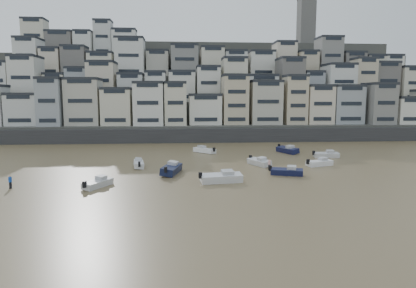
{
  "coord_description": "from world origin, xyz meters",
  "views": [
    {
      "loc": [
        4.66,
        -29.01,
        11.54
      ],
      "look_at": [
        9.06,
        30.0,
        4.0
      ],
      "focal_mm": 32.0,
      "sensor_mm": 36.0,
      "label": 1
    }
  ],
  "objects": [
    {
      "name": "hillside",
      "position": [
        14.73,
        104.84,
        13.01
      ],
      "size": [
        141.04,
        66.0,
        50.0
      ],
      "color": "#4C4C47",
      "rests_on": "ground"
    },
    {
      "name": "boat_g",
      "position": [
        32.48,
        39.12,
        0.71
      ],
      "size": [
        5.28,
        2.05,
        1.41
      ],
      "primitive_type": null,
      "rotation": [
        0.0,
        0.0,
        -0.07
      ],
      "color": "silver",
      "rests_on": "ground"
    },
    {
      "name": "boat_b",
      "position": [
        20.34,
        23.95,
        0.7
      ],
      "size": [
        5.4,
        3.19,
        1.4
      ],
      "primitive_type": null,
      "rotation": [
        0.0,
        0.0,
        -0.31
      ],
      "color": "#13173B",
      "rests_on": "ground"
    },
    {
      "name": "ground",
      "position": [
        0.0,
        0.0,
        0.0
      ],
      "size": [
        400.0,
        400.0,
        0.0
      ],
      "primitive_type": "plane",
      "color": "olive",
      "rests_on": "ground"
    },
    {
      "name": "person_blue",
      "position": [
        -16.93,
        18.63,
        0.87
      ],
      "size": [
        0.44,
        0.44,
        1.74
      ],
      "primitive_type": null,
      "color": "#1748B3",
      "rests_on": "ground"
    },
    {
      "name": "boat_i",
      "position": [
        26.72,
        45.47,
        0.83
      ],
      "size": [
        4.11,
        6.38,
        1.66
      ],
      "primitive_type": null,
      "rotation": [
        0.0,
        0.0,
        -1.19
      ],
      "color": "#13173C",
      "rests_on": "ground"
    },
    {
      "name": "boat_h",
      "position": [
        9.59,
        46.91,
        0.77
      ],
      "size": [
        5.19,
        5.42,
        1.54
      ],
      "primitive_type": null,
      "rotation": [
        0.0,
        0.0,
        2.32
      ],
      "color": "white",
      "rests_on": "ground"
    },
    {
      "name": "boat_f",
      "position": [
        -2.28,
        31.93,
        0.71
      ],
      "size": [
        2.47,
        5.42,
        1.42
      ],
      "primitive_type": null,
      "rotation": [
        0.0,
        0.0,
        1.72
      ],
      "color": "white",
      "rests_on": "ground"
    },
    {
      "name": "boat_a",
      "position": [
        10.13,
        19.86,
        0.84
      ],
      "size": [
        6.44,
        2.98,
        1.69
      ],
      "primitive_type": null,
      "rotation": [
        0.0,
        0.0,
        0.16
      ],
      "color": "silver",
      "rests_on": "ground"
    },
    {
      "name": "boat_d",
      "position": [
        28.0,
        30.9,
        0.71
      ],
      "size": [
        5.46,
        3.37,
        1.41
      ],
      "primitive_type": null,
      "rotation": [
        0.0,
        0.0,
        0.35
      ],
      "color": "white",
      "rests_on": "ground"
    },
    {
      "name": "boat_j",
      "position": [
        -6.03,
        18.54,
        0.68
      ],
      "size": [
        3.82,
        5.15,
        1.36
      ],
      "primitive_type": null,
      "rotation": [
        0.0,
        0.0,
        1.07
      ],
      "color": "silver",
      "rests_on": "ground"
    },
    {
      "name": "person_pink",
      "position": [
        18.75,
        28.28,
        0.87
      ],
      "size": [
        0.44,
        0.44,
        1.74
      ],
      "primitive_type": null,
      "color": "beige",
      "rests_on": "ground"
    },
    {
      "name": "boat_c",
      "position": [
        3.24,
        26.41,
        0.9
      ],
      "size": [
        3.69,
        6.96,
        1.81
      ],
      "primitive_type": null,
      "rotation": [
        0.0,
        0.0,
        1.33
      ],
      "color": "#121939",
      "rests_on": "ground"
    },
    {
      "name": "boat_e",
      "position": [
        17.89,
        32.01,
        0.74
      ],
      "size": [
        3.86,
        5.7,
        1.49
      ],
      "primitive_type": null,
      "rotation": [
        0.0,
        0.0,
        -1.15
      ],
      "color": "silver",
      "rests_on": "ground"
    },
    {
      "name": "harbor_wall",
      "position": [
        10.0,
        65.0,
        1.75
      ],
      "size": [
        140.0,
        3.0,
        3.5
      ],
      "primitive_type": "cube",
      "color": "#38383A",
      "rests_on": "ground"
    }
  ]
}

